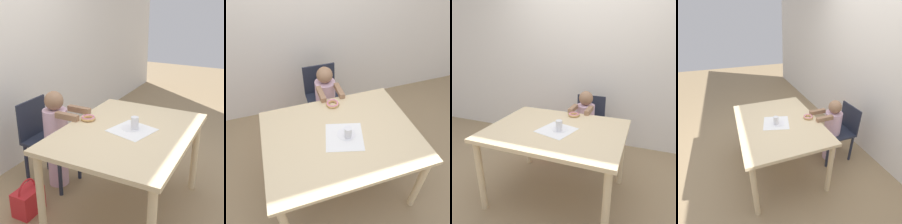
{
  "view_description": "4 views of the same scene",
  "coord_description": "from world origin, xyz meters",
  "views": [
    {
      "loc": [
        -2.03,
        -0.9,
        1.73
      ],
      "look_at": [
        0.02,
        0.15,
        0.86
      ],
      "focal_mm": 50.0,
      "sensor_mm": 36.0,
      "label": 1
    },
    {
      "loc": [
        -0.4,
        -1.14,
        2.08
      ],
      "look_at": [
        0.02,
        0.15,
        0.86
      ],
      "focal_mm": 35.0,
      "sensor_mm": 36.0,
      "label": 2
    },
    {
      "loc": [
        0.75,
        -1.72,
        1.56
      ],
      "look_at": [
        0.02,
        0.15,
        0.86
      ],
      "focal_mm": 35.0,
      "sensor_mm": 36.0,
      "label": 3
    },
    {
      "loc": [
        1.76,
        -0.49,
        1.87
      ],
      "look_at": [
        0.02,
        0.15,
        0.86
      ],
      "focal_mm": 28.0,
      "sensor_mm": 36.0,
      "label": 4
    }
  ],
  "objects": [
    {
      "name": "child_figure",
      "position": [
        0.07,
        0.75,
        0.48
      ],
      "size": [
        0.24,
        0.42,
        0.93
      ],
      "color": "silver",
      "rests_on": "ground_plane"
    },
    {
      "name": "ground_plane",
      "position": [
        0.0,
        0.0,
        0.0
      ],
      "size": [
        12.0,
        12.0,
        0.0
      ],
      "primitive_type": "plane",
      "color": "#997F5B"
    },
    {
      "name": "napkin",
      "position": [
        0.02,
        -0.03,
        0.74
      ],
      "size": [
        0.37,
        0.37,
        0.0
      ],
      "color": "white",
      "rests_on": "dining_table"
    },
    {
      "name": "cup",
      "position": [
        0.05,
        -0.04,
        0.79
      ],
      "size": [
        0.06,
        0.06,
        0.1
      ],
      "color": "white",
      "rests_on": "dining_table"
    },
    {
      "name": "donut",
      "position": [
        0.04,
        0.38,
        0.76
      ],
      "size": [
        0.13,
        0.13,
        0.03
      ],
      "color": "tan",
      "rests_on": "dining_table"
    },
    {
      "name": "plate",
      "position": [
        0.04,
        -0.01,
        0.74
      ],
      "size": [
        0.15,
        0.15,
        0.01
      ],
      "color": "white",
      "rests_on": "dining_table"
    },
    {
      "name": "handbag",
      "position": [
        -0.41,
        0.71,
        0.12
      ],
      "size": [
        0.25,
        0.17,
        0.32
      ],
      "color": "red",
      "rests_on": "ground_plane"
    },
    {
      "name": "chair",
      "position": [
        0.07,
        0.87,
        0.44
      ],
      "size": [
        0.38,
        0.45,
        0.81
      ],
      "color": "#232838",
      "rests_on": "ground_plane"
    },
    {
      "name": "wall_back",
      "position": [
        0.0,
        1.39,
        1.25
      ],
      "size": [
        8.0,
        0.05,
        2.5
      ],
      "color": "silver",
      "rests_on": "ground_plane"
    },
    {
      "name": "dining_table",
      "position": [
        0.0,
        0.0,
        0.65
      ],
      "size": [
        1.26,
        0.97,
        0.74
      ],
      "color": "beige",
      "rests_on": "ground_plane"
    }
  ]
}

